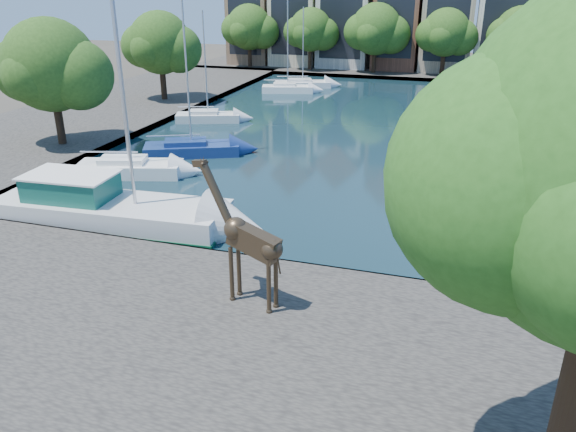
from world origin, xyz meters
TOP-DOWN VIEW (x-y plane):
  - ground at (0.00, 0.00)m, footprint 160.00×160.00m
  - water_basin at (0.00, 24.00)m, footprint 38.00×50.00m
  - near_quay at (0.00, -7.00)m, footprint 50.00×14.00m
  - far_quay at (0.00, 56.00)m, footprint 60.00×16.00m
  - left_quay at (-25.00, 24.00)m, footprint 14.00×52.00m
  - townhouse_west_end at (-23.00, 55.99)m, footprint 5.44×9.18m
  - townhouse_west_mid at (-17.00, 55.99)m, footprint 5.94×9.18m
  - townhouse_west_inner at (-10.50, 55.99)m, footprint 6.43×9.18m
  - townhouse_center at (-4.00, 55.99)m, footprint 5.44×9.18m
  - townhouse_east_inner at (2.00, 55.99)m, footprint 5.94×9.18m
  - townhouse_east_mid at (8.50, 55.99)m, footprint 6.43×9.18m
  - townhouse_east_end at (15.00, 55.99)m, footprint 5.44×9.18m
  - far_tree_far_west at (-21.90, 50.49)m, footprint 7.28×5.60m
  - far_tree_west at (-13.91, 50.49)m, footprint 6.76×5.20m
  - far_tree_mid_west at (-5.89, 50.49)m, footprint 7.80×6.00m
  - far_tree_mid_east at (2.10, 50.49)m, footprint 7.02×5.40m
  - far_tree_east at (10.11, 50.49)m, footprint 7.54×5.80m
  - side_tree_left_near at (-20.89, 11.99)m, footprint 7.80×6.00m
  - side_tree_left_far at (-21.90, 27.99)m, footprint 7.28×5.60m
  - giraffe_statue at (-1.55, -3.38)m, footprint 3.34×1.19m
  - motorsailer at (-10.93, 1.98)m, footprint 11.30×3.96m
  - sailboat_left_a at (-13.58, 8.46)m, footprint 6.37×3.70m
  - sailboat_left_b at (-12.00, 13.41)m, footprint 6.46×4.50m
  - sailboat_left_c at (-15.00, 22.48)m, footprint 5.45×3.42m
  - sailboat_left_d at (-12.66, 36.84)m, footprint 5.49×3.13m
  - sailboat_left_e at (-12.01, 40.23)m, footprint 6.26×3.99m
  - sailboat_right_c at (12.00, 28.41)m, footprint 6.00×3.06m
  - sailboat_right_d at (12.00, 37.41)m, footprint 6.30×4.07m

SIDE VIEW (x-z plane):
  - ground at x=0.00m, z-range 0.00..0.00m
  - water_basin at x=0.00m, z-range 0.00..0.08m
  - near_quay at x=0.00m, z-range 0.00..0.50m
  - far_quay at x=0.00m, z-range 0.00..0.50m
  - left_quay at x=-25.00m, z-range 0.00..0.50m
  - sailboat_left_e at x=-12.01m, z-range -3.54..4.67m
  - sailboat_left_c at x=-15.00m, z-range -3.70..4.89m
  - sailboat_right_c at x=12.00m, z-range -4.13..5.33m
  - sailboat_right_d at x=12.00m, z-range -4.00..5.24m
  - sailboat_left_d at x=-12.66m, z-range -4.09..5.32m
  - sailboat_left_b at x=-12.00m, z-range -5.56..6.89m
  - sailboat_left_a at x=-13.58m, z-range -4.57..5.93m
  - motorsailer at x=-10.93m, z-range -4.77..6.69m
  - giraffe_statue at x=-1.55m, z-range 0.46..5.28m
  - far_tree_west at x=-13.91m, z-range 1.40..8.76m
  - far_tree_mid_east at x=2.10m, z-range 1.37..8.89m
  - far_tree_far_west at x=-21.90m, z-range 1.34..9.02m
  - far_tree_east at x=10.11m, z-range 1.32..9.16m
  - far_tree_mid_west at x=-5.89m, z-range 1.29..9.29m
  - side_tree_left_far at x=-21.90m, z-range 1.44..9.32m
  - side_tree_left_near at x=-20.89m, z-range 1.39..9.59m
  - townhouse_east_end at x=15.00m, z-range -0.11..14.32m
  - townhouse_west_inner at x=-10.50m, z-range -0.22..14.92m
  - townhouse_west_end at x=-23.00m, z-range -0.11..14.83m
  - townhouse_east_inner at x=2.00m, z-range -0.16..15.63m
  - townhouse_east_mid at x=8.50m, z-range -0.22..16.43m
  - townhouse_west_mid at x=-17.00m, z-range -0.16..16.63m
  - townhouse_center at x=-4.00m, z-range -0.10..16.83m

